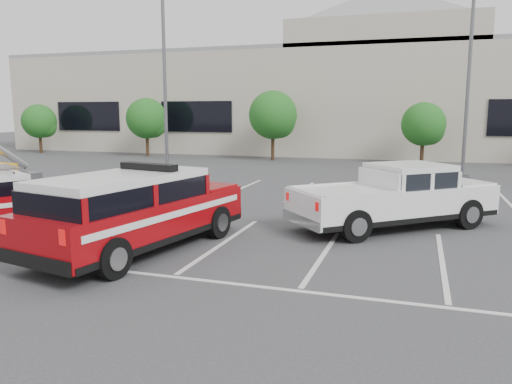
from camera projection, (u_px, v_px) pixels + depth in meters
ground at (223, 243)px, 13.08m from camera, size 120.00×120.00×0.00m
stall_markings at (271, 211)px, 17.30m from camera, size 23.00×15.00×0.01m
convention_building at (364, 96)px, 42.18m from camera, size 60.00×16.99×13.20m
tree_far_left at (40, 122)px, 40.97m from camera, size 2.77×2.77×3.99m
tree_left at (148, 120)px, 37.88m from camera, size 3.07×3.07×4.42m
tree_mid_left at (274, 117)px, 34.79m from camera, size 3.37×3.37×4.85m
tree_mid_right at (425, 126)px, 31.82m from camera, size 2.77×2.77×3.99m
light_pole_left at (165, 77)px, 25.95m from camera, size 0.90×0.60×10.24m
light_pole_mid at (469, 76)px, 25.13m from camera, size 0.90×0.60×10.24m
fire_chief_suv at (136, 216)px, 12.24m from camera, size 3.36×6.38×2.13m
white_pickup at (395, 203)px, 14.73m from camera, size 6.02×5.61×1.88m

